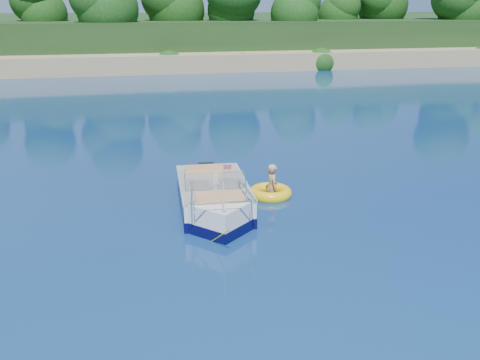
# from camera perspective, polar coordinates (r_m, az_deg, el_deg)

# --- Properties ---
(ground) EXTENTS (160.00, 160.00, 0.00)m
(ground) POSITION_cam_1_polar(r_m,az_deg,el_deg) (12.02, -0.11, -8.97)
(ground) COLOR #0B1B4D
(ground) RESTS_ON ground
(shoreline) EXTENTS (170.00, 59.00, 6.00)m
(shoreline) POSITION_cam_1_polar(r_m,az_deg,el_deg) (74.39, -10.92, 14.46)
(shoreline) COLOR #927955
(shoreline) RESTS_ON ground
(treeline) EXTENTS (150.00, 7.12, 8.19)m
(treeline) POSITION_cam_1_polar(r_m,az_deg,el_deg) (51.52, -10.29, 18.04)
(treeline) COLOR #301D10
(treeline) RESTS_ON ground
(motorboat) EXTENTS (2.06, 5.26, 1.75)m
(motorboat) POSITION_cam_1_polar(r_m,az_deg,el_deg) (14.81, -2.72, -2.16)
(motorboat) COLOR silver
(motorboat) RESTS_ON ground
(tow_tube) EXTENTS (1.66, 1.66, 0.35)m
(tow_tube) POSITION_cam_1_polar(r_m,az_deg,el_deg) (16.13, 3.24, -1.37)
(tow_tube) COLOR yellow
(tow_tube) RESTS_ON ground
(boy) EXTENTS (0.45, 0.84, 1.57)m
(boy) POSITION_cam_1_polar(r_m,az_deg,el_deg) (16.11, 3.35, -1.75)
(boy) COLOR tan
(boy) RESTS_ON ground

